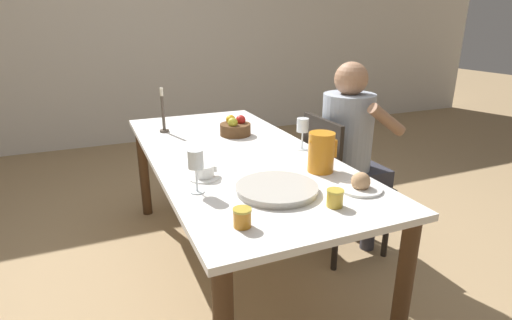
% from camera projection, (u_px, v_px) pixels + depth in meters
% --- Properties ---
extents(ground_plane, '(20.00, 20.00, 0.00)m').
position_uv_depth(ground_plane, '(237.00, 266.00, 2.40)').
color(ground_plane, tan).
extents(wall_back, '(10.00, 0.06, 2.60)m').
position_uv_depth(wall_back, '(144.00, 30.00, 4.54)').
color(wall_back, silver).
rests_on(wall_back, ground_plane).
extents(dining_table, '(0.89, 1.97, 0.72)m').
position_uv_depth(dining_table, '(235.00, 168.00, 2.19)').
color(dining_table, white).
rests_on(dining_table, ground_plane).
extents(chair_person_side, '(0.42, 0.42, 0.88)m').
position_uv_depth(chair_person_side, '(337.00, 181.00, 2.42)').
color(chair_person_side, black).
rests_on(chair_person_side, ground_plane).
extents(person_seated, '(0.39, 0.41, 1.18)m').
position_uv_depth(person_seated, '(351.00, 144.00, 2.38)').
color(person_seated, '#33333D').
rests_on(person_seated, ground_plane).
extents(red_pitcher, '(0.15, 0.12, 0.19)m').
position_uv_depth(red_pitcher, '(321.00, 152.00, 1.86)').
color(red_pitcher, orange).
rests_on(red_pitcher, dining_table).
extents(wine_glass_water, '(0.07, 0.07, 0.18)m').
position_uv_depth(wine_glass_water, '(303.00, 127.00, 2.16)').
color(wine_glass_water, white).
rests_on(wine_glass_water, dining_table).
extents(wine_glass_juice, '(0.07, 0.07, 0.18)m').
position_uv_depth(wine_glass_juice, '(196.00, 162.00, 1.62)').
color(wine_glass_juice, white).
rests_on(wine_glass_juice, dining_table).
extents(teacup_near_person, '(0.15, 0.15, 0.06)m').
position_uv_depth(teacup_near_person, '(205.00, 173.00, 1.80)').
color(teacup_near_person, white).
rests_on(teacup_near_person, dining_table).
extents(serving_tray, '(0.35, 0.35, 0.03)m').
position_uv_depth(serving_tray, '(277.00, 189.00, 1.65)').
color(serving_tray, '#B7B2A8').
rests_on(serving_tray, dining_table).
extents(bread_plate, '(0.18, 0.18, 0.08)m').
position_uv_depth(bread_plate, '(360.00, 184.00, 1.67)').
color(bread_plate, white).
rests_on(bread_plate, dining_table).
extents(jam_jar_amber, '(0.07, 0.07, 0.07)m').
position_uv_depth(jam_jar_amber, '(242.00, 217.00, 1.37)').
color(jam_jar_amber, '#C67A1E').
rests_on(jam_jar_amber, dining_table).
extents(jam_jar_red, '(0.07, 0.07, 0.07)m').
position_uv_depth(jam_jar_red, '(335.00, 197.00, 1.52)').
color(jam_jar_red, gold).
rests_on(jam_jar_red, dining_table).
extents(fruit_bowl, '(0.19, 0.19, 0.12)m').
position_uv_depth(fruit_bowl, '(235.00, 128.00, 2.47)').
color(fruit_bowl, brown).
rests_on(fruit_bowl, dining_table).
extents(candlestick_tall, '(0.06, 0.06, 0.28)m').
position_uv_depth(candlestick_tall, '(163.00, 116.00, 2.52)').
color(candlestick_tall, '#4C4238').
rests_on(candlestick_tall, dining_table).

